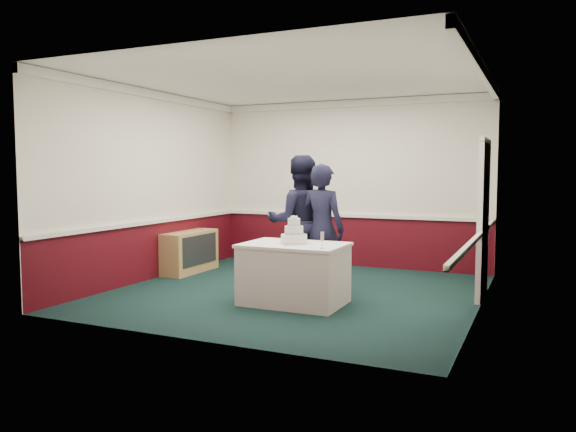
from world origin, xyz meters
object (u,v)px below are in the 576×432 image
at_px(wedding_cake, 294,235).
at_px(cake_table, 294,273).
at_px(champagne_flute, 322,237).
at_px(person_man, 299,222).
at_px(person_woman, 322,229).
at_px(sideboard, 190,252).
at_px(cake_knife, 285,245).

bearing_deg(wedding_cake, cake_table, -90.00).
distance_m(cake_table, champagne_flute, 0.78).
bearing_deg(person_man, person_woman, 126.19).
distance_m(cake_table, person_man, 1.13).
relative_size(sideboard, champagne_flute, 5.85).
height_order(wedding_cake, cake_knife, wedding_cake).
bearing_deg(wedding_cake, person_man, 109.21).
relative_size(sideboard, cake_knife, 5.45).
bearing_deg(person_man, wedding_cake, 80.85).
bearing_deg(cake_table, champagne_flute, -29.25).
height_order(champagne_flute, person_man, person_man).
distance_m(sideboard, champagne_flute, 3.50).
xyz_separation_m(cake_knife, person_woman, (0.15, 0.91, 0.12)).
xyz_separation_m(cake_table, champagne_flute, (0.50, -0.28, 0.53)).
bearing_deg(cake_table, sideboard, 152.01).
relative_size(cake_table, cake_knife, 6.00).
bearing_deg(wedding_cake, champagne_flute, -29.25).
height_order(sideboard, person_woman, person_woman).
xyz_separation_m(wedding_cake, person_man, (-0.32, 0.92, 0.08)).
distance_m(cake_table, cake_knife, 0.44).
height_order(person_man, person_woman, person_man).
relative_size(cake_knife, person_woman, 0.12).
bearing_deg(person_woman, sideboard, -5.81).
xyz_separation_m(cake_knife, champagne_flute, (0.53, -0.08, 0.14)).
bearing_deg(champagne_flute, person_woman, 111.17).
relative_size(wedding_cake, person_woman, 0.20).
distance_m(cake_knife, person_man, 1.17).
bearing_deg(person_man, champagne_flute, 95.99).
relative_size(sideboard, cake_table, 0.91).
bearing_deg(wedding_cake, cake_knife, -98.53).
height_order(wedding_cake, champagne_flute, wedding_cake).
bearing_deg(sideboard, champagne_flute, -28.20).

